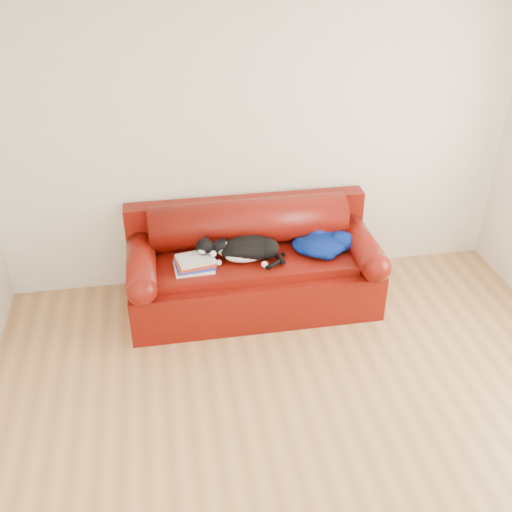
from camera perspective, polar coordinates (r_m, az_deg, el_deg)
The scene contains 7 objects.
ground at distance 4.26m, azimuth 5.13°, elevation -16.01°, with size 4.50×4.50×0.00m, color olive.
room_shell at distance 3.28m, azimuth 8.53°, elevation 4.62°, with size 4.52×4.02×2.61m.
sofa_base at distance 5.19m, azimuth -0.27°, elevation -2.35°, with size 2.10×0.90×0.50m.
sofa_back at distance 5.23m, azimuth -0.73°, elevation 1.88°, with size 2.10×1.01×0.88m.
book_stack at distance 4.87m, azimuth -5.86°, elevation -0.70°, with size 0.33×0.28×0.10m.
cat at distance 4.94m, azimuth -0.79°, elevation 0.64°, with size 0.67×0.38×0.25m.
blanket at distance 5.11m, azimuth 6.44°, elevation 1.25°, with size 0.62×0.51×0.16m.
Camera 1 is at (-0.85, -2.75, 3.14)m, focal length 42.00 mm.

